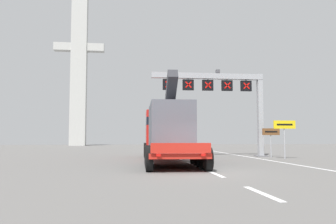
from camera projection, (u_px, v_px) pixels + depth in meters
The scene contains 8 objects.
ground at pixel (201, 172), 15.40m from camera, with size 112.00×112.00×0.00m, color slate.
lane_markings at pixel (159, 150), 39.60m from camera, with size 0.20×63.39×0.01m.
edge_line_right at pixel (243, 156), 28.03m from camera, with size 0.20×63.00×0.01m, color silver.
overhead_lane_gantry at pixel (223, 91), 27.61m from camera, with size 9.40×0.90×7.03m.
heavy_haul_truck_red at pixel (166, 131), 23.02m from camera, with size 3.50×14.14×5.30m.
exit_sign_yellow at pixel (284, 129), 24.51m from camera, with size 1.65×0.15×2.76m.
tourist_info_sign_brown at pixel (271, 135), 26.68m from camera, with size 1.42×0.15×2.25m.
bridge_pylon_distant at pixel (79, 64), 62.36m from camera, with size 9.00×2.00×29.02m.
Camera 1 is at (-3.39, -15.26, 1.59)m, focal length 36.40 mm.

